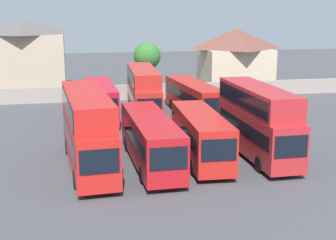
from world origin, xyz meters
The scene contains 12 objects.
ground centered at (0.00, 18.00, 0.00)m, with size 140.00×140.00×0.00m, color #424247.
depot_boundary_wall centered at (0.00, 24.58, 0.90)m, with size 56.00×0.50×1.80m, color gray.
bus_1 centered at (-6.10, 0.20, 2.91)m, with size 3.39×12.18×5.17m.
bus_2 centered at (-1.84, -0.03, 1.93)m, with size 2.81×11.72×3.37m.
bus_3 centered at (1.79, 0.18, 1.95)m, with size 2.95×10.27×3.41m.
bus_4 centered at (6.09, 0.34, 2.90)m, with size 2.67×10.86×5.16m.
bus_5 centered at (-4.34, 14.92, 1.98)m, with size 2.78×10.52×3.47m.
bus_6 centered at (-0.13, 14.85, 2.76)m, with size 3.10×11.65×4.90m.
bus_7 centered at (4.95, 14.70, 1.92)m, with size 3.47×12.19×3.34m.
house_terrace_left centered at (-13.13, 33.49, 4.66)m, with size 11.13×6.32×9.17m.
house_terrace_centre centered at (15.29, 32.08, 4.07)m, with size 9.40×8.18×7.96m.
tree_left_of_lot centered at (2.18, 27.08, 4.83)m, with size 3.32×3.32×6.56m.
Camera 1 is at (-6.95, -31.86, 10.64)m, focal length 51.74 mm.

